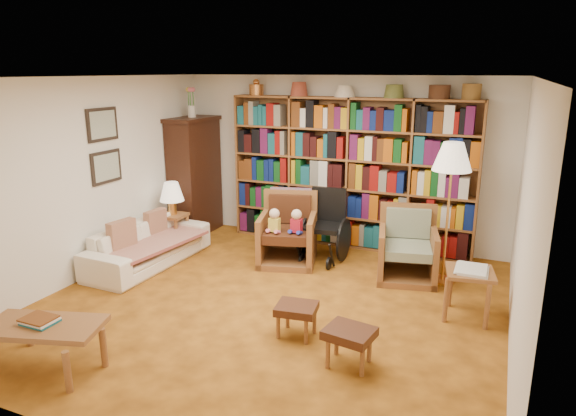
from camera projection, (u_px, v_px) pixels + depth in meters
The scene contains 23 objects.
floor at pixel (270, 304), 5.81m from camera, with size 5.00×5.00×0.00m, color #B96D1C.
ceiling at pixel (268, 77), 5.16m from camera, with size 5.00×5.00×0.00m, color white.
wall_back at pixel (340, 161), 7.71m from camera, with size 5.00×5.00×0.00m, color white.
wall_front at pixel (102, 284), 3.27m from camera, with size 5.00×5.00×0.00m, color white.
wall_left at pixel (89, 179), 6.44m from camera, with size 5.00×5.00×0.00m, color white.
wall_right at pixel (524, 224), 4.54m from camera, with size 5.00×5.00×0.00m, color white.
bookshelf at pixel (349, 169), 7.50m from camera, with size 3.60×0.30×2.42m.
curio_cabinet at pixel (195, 175), 8.20m from camera, with size 0.50×0.95×2.40m.
framed_pictures at pixel (104, 146), 6.60m from camera, with size 0.03×0.52×0.97m.
sofa at pixel (148, 245), 6.96m from camera, with size 0.74×1.89×0.55m, color white.
sofa_throw at pixel (151, 244), 6.93m from camera, with size 0.79×1.48×0.04m, color beige.
cushion_left at pixel (156, 225), 7.27m from camera, with size 0.11×0.36×0.36m, color maroon.
cushion_right at pixel (122, 239), 6.65m from camera, with size 0.12×0.39×0.39m, color maroon.
side_table_lamp at pixel (174, 223), 7.62m from camera, with size 0.39×0.39×0.51m.
table_lamp at pixel (172, 193), 7.50m from camera, with size 0.36×0.36×0.48m.
armchair_leather at pixel (290, 233), 7.08m from camera, with size 0.96×0.98×0.97m.
armchair_sage at pixel (409, 250), 6.54m from camera, with size 0.88×0.89×0.90m.
wheelchair at pixel (325, 227), 7.14m from camera, with size 0.57×0.79×0.99m.
floor_lamp at pixel (452, 163), 6.06m from camera, with size 0.46×0.46×1.75m.
side_table_papers at pixel (470, 278), 5.40m from camera, with size 0.55×0.55×0.57m.
footstool_a at pixel (297, 311), 5.06m from camera, with size 0.44×0.39×0.33m.
footstool_b at pixel (349, 336), 4.55m from camera, with size 0.47×0.42×0.35m.
coffee_table at pixel (44, 330), 4.50m from camera, with size 1.11×0.78×0.48m.
Camera 1 is at (2.29, -4.82, 2.57)m, focal length 32.00 mm.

